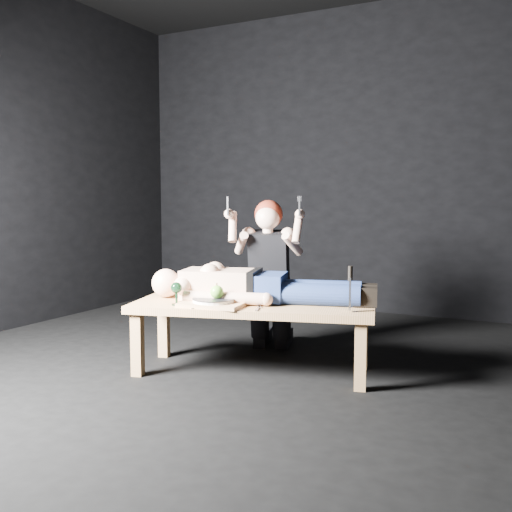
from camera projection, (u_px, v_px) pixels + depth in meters
name	position (u px, v px, depth m)	size (l,w,h in m)	color
ground	(252.00, 378.00, 3.62)	(5.00, 5.00, 0.00)	black
back_wall	(369.00, 160.00, 5.70)	(5.00, 5.00, 0.00)	black
table	(252.00, 338.00, 3.74)	(1.54, 0.58, 0.45)	tan
lying_man	(262.00, 282.00, 3.79)	(1.44, 0.44, 0.25)	beige
kneeling_woman	(270.00, 273.00, 4.29)	(0.61, 0.68, 1.14)	black
serving_tray	(214.00, 304.00, 3.64)	(0.39, 0.28, 0.02)	tan
plate	(214.00, 300.00, 3.63)	(0.26, 0.26, 0.02)	white
apple	(217.00, 292.00, 3.63)	(0.09, 0.09, 0.09)	#4D9D21
goblet	(176.00, 294.00, 3.65)	(0.07, 0.07, 0.15)	black
fork_flat	(193.00, 306.00, 3.60)	(0.01, 0.16, 0.01)	#B2B2B7
knife_flat	(258.00, 308.00, 3.53)	(0.01, 0.16, 0.01)	#B2B2B7
spoon_flat	(258.00, 306.00, 3.62)	(0.01, 0.16, 0.01)	#B2B2B7
carving_knife	(350.00, 289.00, 3.42)	(0.04, 0.04, 0.27)	#B2B2B7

